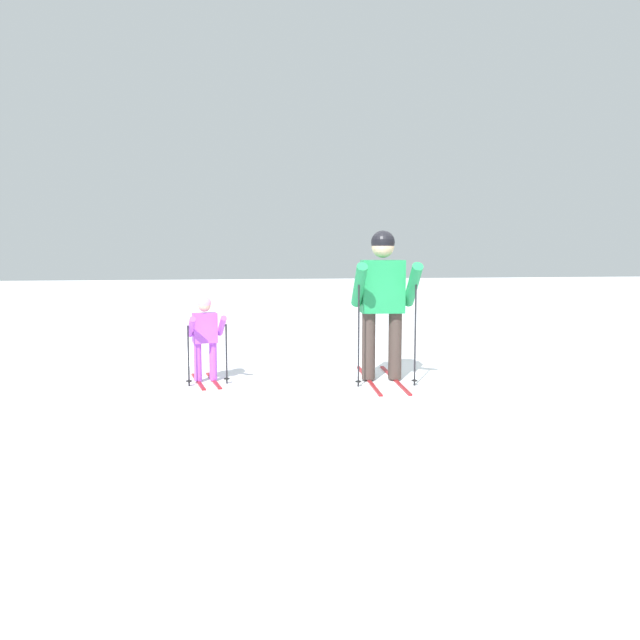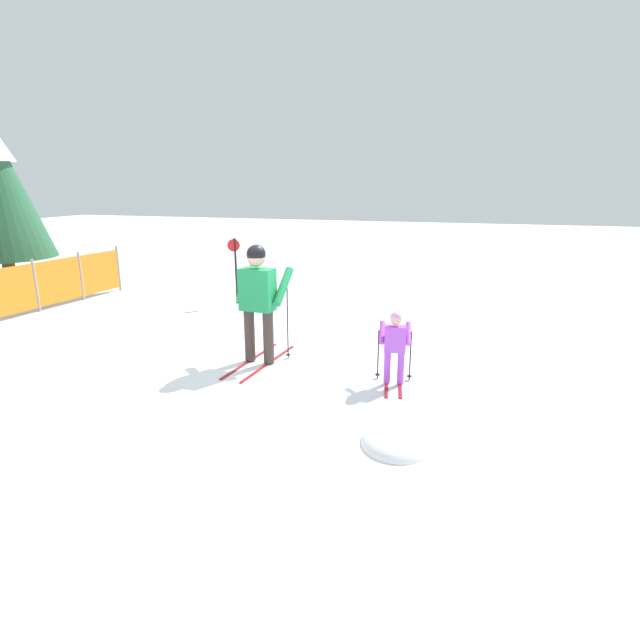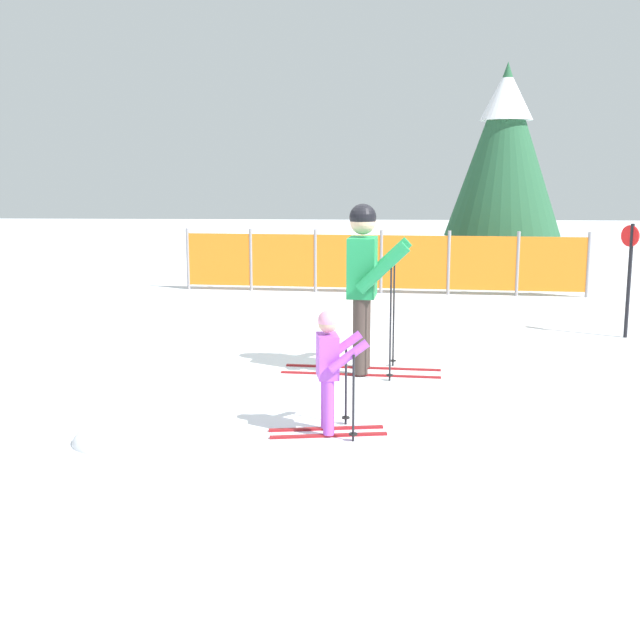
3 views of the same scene
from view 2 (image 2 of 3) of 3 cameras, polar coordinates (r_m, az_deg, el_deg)
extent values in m
plane|color=white|center=(7.73, -7.58, -5.09)|extent=(60.00, 60.00, 0.00)
cube|color=maroon|center=(7.90, -7.94, -4.58)|extent=(1.72, 0.19, 0.02)
cube|color=maroon|center=(7.75, -5.83, -4.91)|extent=(1.72, 0.19, 0.02)
cylinder|color=#3F332D|center=(7.77, -8.05, -1.68)|extent=(0.16, 0.16, 0.82)
cylinder|color=#3F332D|center=(7.62, -5.92, -1.96)|extent=(0.16, 0.16, 0.82)
cube|color=#1E8C4C|center=(7.51, -7.17, 3.48)|extent=(0.33, 0.53, 0.63)
cylinder|color=#1E8C4C|center=(7.86, -8.38, 4.17)|extent=(0.57, 0.17, 0.54)
cylinder|color=#1E8C4C|center=(7.57, -4.21, 3.86)|extent=(0.57, 0.17, 0.54)
sphere|color=#D8AD8C|center=(7.43, -7.30, 7.10)|extent=(0.27, 0.27, 0.27)
sphere|color=black|center=(7.42, -7.31, 7.47)|extent=(0.29, 0.29, 0.29)
cylinder|color=black|center=(8.07, -8.01, 0.49)|extent=(0.02, 0.02, 1.27)
cylinder|color=black|center=(8.23, -7.86, -3.38)|extent=(0.07, 0.07, 0.01)
cylinder|color=black|center=(7.76, -3.73, 0.02)|extent=(0.02, 0.02, 1.27)
cylinder|color=black|center=(7.94, -3.66, -3.98)|extent=(0.07, 0.07, 0.01)
cube|color=maroon|center=(7.02, 7.61, -7.18)|extent=(0.97, 0.20, 0.02)
cube|color=maroon|center=(7.02, 9.12, -7.23)|extent=(0.97, 0.20, 0.02)
cylinder|color=#B24CD8|center=(6.93, 7.68, -5.35)|extent=(0.09, 0.09, 0.46)
cylinder|color=#B24CD8|center=(6.93, 9.21, -5.40)|extent=(0.09, 0.09, 0.46)
cube|color=#B24CD8|center=(6.80, 8.58, -2.14)|extent=(0.21, 0.31, 0.36)
cylinder|color=#B24CD8|center=(6.93, 7.10, -1.44)|extent=(0.35, 0.13, 0.27)
cylinder|color=#B24CD8|center=(6.94, 10.06, -1.55)|extent=(0.35, 0.13, 0.27)
sphere|color=#D8AD8C|center=(6.72, 8.67, 0.06)|extent=(0.15, 0.15, 0.15)
sphere|color=pink|center=(6.72, 8.68, 0.28)|extent=(0.16, 0.16, 0.16)
cylinder|color=black|center=(7.07, 6.66, -3.96)|extent=(0.02, 0.02, 0.72)
cylinder|color=black|center=(7.17, 6.59, -6.21)|extent=(0.07, 0.07, 0.01)
cylinder|color=black|center=(7.08, 10.28, -4.09)|extent=(0.02, 0.02, 0.72)
cylinder|color=black|center=(7.18, 10.17, -6.34)|extent=(0.07, 0.07, 0.01)
cylinder|color=gray|center=(12.29, -29.73, 3.43)|extent=(0.06, 0.06, 1.14)
cylinder|color=gray|center=(13.05, -25.66, 4.54)|extent=(0.06, 0.06, 1.14)
cylinder|color=gray|center=(13.88, -22.05, 5.49)|extent=(0.06, 0.06, 1.14)
cube|color=orange|center=(11.93, -31.95, 2.82)|extent=(1.20, 0.13, 0.96)
cube|color=orange|center=(12.66, -27.63, 4.00)|extent=(1.20, 0.13, 0.96)
cube|color=orange|center=(13.46, -23.80, 5.03)|extent=(1.20, 0.13, 0.96)
cylinder|color=#4C3823|center=(14.71, -31.88, 4.33)|extent=(0.29, 0.29, 0.91)
cylinder|color=black|center=(11.56, -9.57, 5.52)|extent=(0.05, 0.05, 1.50)
cylinder|color=red|center=(11.47, -9.85, 8.41)|extent=(0.17, 0.25, 0.28)
ellipsoid|color=white|center=(5.58, 8.89, -13.62)|extent=(0.93, 0.79, 0.37)
camera|label=1|loc=(14.07, 12.98, 10.37)|focal=35.00mm
camera|label=3|loc=(8.69, 56.40, 4.85)|focal=45.00mm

